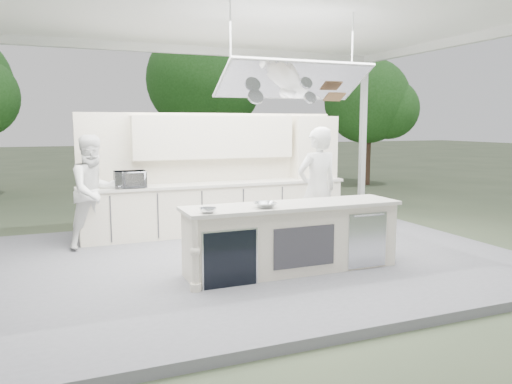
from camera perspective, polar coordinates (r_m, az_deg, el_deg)
name	(u,v)px	position (r m, az deg, el deg)	size (l,w,h in m)	color
ground	(255,263)	(7.89, -0.10, -8.16)	(90.00, 90.00, 0.00)	#4C563B
stage_deck	(255,260)	(7.87, -0.10, -7.74)	(8.00, 6.00, 0.12)	slate
tent	(256,18)	(7.73, -0.05, 19.31)	(8.20, 6.20, 3.86)	white
demo_island	(291,237)	(7.00, 4.08, -5.20)	(3.10, 0.79, 0.95)	beige
back_counter	(218,207)	(9.50, -4.41, -1.73)	(5.08, 0.72, 0.95)	beige
back_wall_unit	(236,155)	(9.74, -2.36, 4.30)	(5.05, 0.48, 2.25)	beige
tree_cluster	(138,89)	(17.05, -13.31, 11.37)	(19.55, 9.40, 5.85)	#452F22
head_chef	(317,190)	(8.03, 7.01, 0.24)	(0.73, 0.48, 2.00)	white
sous_chef	(95,192)	(8.67, -17.96, 0.05)	(0.91, 0.71, 1.87)	white
toaster_oven	(130,179)	(8.88, -14.21, 1.41)	(0.53, 0.36, 0.29)	#B0B2B7
bowl_large	(265,205)	(6.58, 1.05, -1.50)	(0.30, 0.30, 0.07)	silver
bowl_small	(208,210)	(6.23, -5.52, -2.10)	(0.21, 0.21, 0.07)	silver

